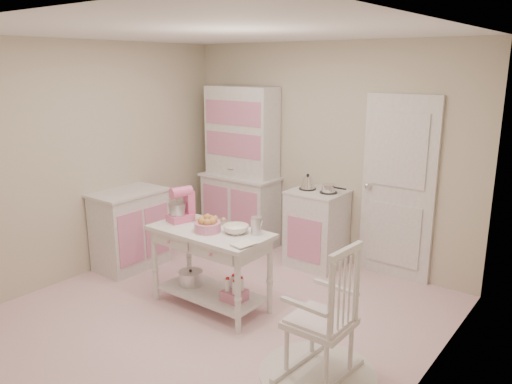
# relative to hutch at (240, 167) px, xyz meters

# --- Properties ---
(room_shell) EXTENTS (3.84, 3.84, 2.62)m
(room_shell) POSITION_rel_hutch_xyz_m (1.10, -1.66, 0.61)
(room_shell) COLOR pink
(room_shell) RESTS_ON ground
(door) EXTENTS (0.82, 0.05, 2.04)m
(door) POSITION_rel_hutch_xyz_m (2.05, 0.21, -0.02)
(door) COLOR white
(door) RESTS_ON ground
(hutch) EXTENTS (1.06, 0.50, 2.08)m
(hutch) POSITION_rel_hutch_xyz_m (0.00, 0.00, 0.00)
(hutch) COLOR white
(hutch) RESTS_ON ground
(stove) EXTENTS (0.62, 0.57, 0.92)m
(stove) POSITION_rel_hutch_xyz_m (1.20, -0.05, -0.58)
(stove) COLOR white
(stove) RESTS_ON ground
(base_cabinet) EXTENTS (0.54, 0.84, 0.92)m
(base_cabinet) POSITION_rel_hutch_xyz_m (-0.53, -1.41, -0.58)
(base_cabinet) COLOR white
(base_cabinet) RESTS_ON ground
(lace_rug) EXTENTS (0.92, 0.92, 0.01)m
(lace_rug) POSITION_rel_hutch_xyz_m (2.34, -1.93, -1.03)
(lace_rug) COLOR white
(lace_rug) RESTS_ON ground
(rocking_chair) EXTENTS (0.53, 0.75, 1.10)m
(rocking_chair) POSITION_rel_hutch_xyz_m (2.34, -1.93, -0.49)
(rocking_chair) COLOR white
(rocking_chair) RESTS_ON ground
(work_table) EXTENTS (1.20, 0.60, 0.80)m
(work_table) POSITION_rel_hutch_xyz_m (0.92, -1.59, -0.64)
(work_table) COLOR white
(work_table) RESTS_ON ground
(stand_mixer) EXTENTS (0.26, 0.32, 0.34)m
(stand_mixer) POSITION_rel_hutch_xyz_m (0.50, -1.57, -0.07)
(stand_mixer) COLOR #DE5D8E
(stand_mixer) RESTS_ON work_table
(cookie_tray) EXTENTS (0.34, 0.24, 0.02)m
(cookie_tray) POSITION_rel_hutch_xyz_m (0.77, -1.41, -0.23)
(cookie_tray) COLOR silver
(cookie_tray) RESTS_ON work_table
(bread_basket) EXTENTS (0.25, 0.25, 0.09)m
(bread_basket) POSITION_rel_hutch_xyz_m (0.94, -1.64, -0.19)
(bread_basket) COLOR pink
(bread_basket) RESTS_ON work_table
(mixing_bowl) EXTENTS (0.24, 0.24, 0.08)m
(mixing_bowl) POSITION_rel_hutch_xyz_m (1.18, -1.51, -0.20)
(mixing_bowl) COLOR white
(mixing_bowl) RESTS_ON work_table
(metal_pitcher) EXTENTS (0.10, 0.10, 0.17)m
(metal_pitcher) POSITION_rel_hutch_xyz_m (1.36, -1.43, -0.16)
(metal_pitcher) COLOR silver
(metal_pitcher) RESTS_ON work_table
(recipe_book) EXTENTS (0.19, 0.23, 0.02)m
(recipe_book) POSITION_rel_hutch_xyz_m (1.37, -1.71, -0.23)
(recipe_book) COLOR white
(recipe_book) RESTS_ON work_table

